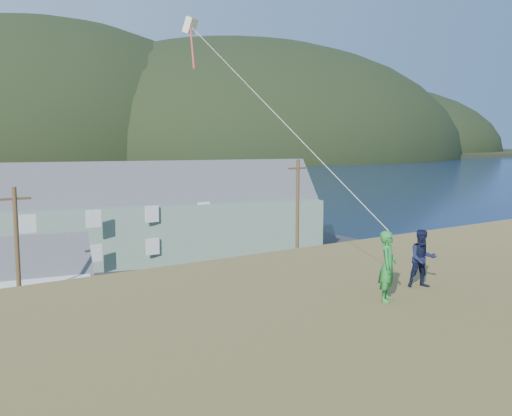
{
  "coord_description": "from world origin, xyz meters",
  "views": [
    {
      "loc": [
        -8.37,
        -29.03,
        11.3
      ],
      "look_at": [
        2.98,
        -12.2,
        8.8
      ],
      "focal_mm": 40.0,
      "sensor_mm": 36.0,
      "label": 1
    }
  ],
  "objects_px": {
    "shed_white": "(23,285)",
    "kite_flyer_green": "(388,266)",
    "lodge": "(152,214)",
    "kite_flyer_navy": "(422,259)"
  },
  "relations": [
    {
      "from": "lodge",
      "to": "kite_flyer_navy",
      "type": "relative_size",
      "value": 20.33
    },
    {
      "from": "shed_white",
      "to": "kite_flyer_green",
      "type": "distance_m",
      "value": 26.88
    },
    {
      "from": "shed_white",
      "to": "kite_flyer_green",
      "type": "relative_size",
      "value": 4.95
    },
    {
      "from": "shed_white",
      "to": "kite_flyer_navy",
      "type": "distance_m",
      "value": 26.77
    },
    {
      "from": "lodge",
      "to": "kite_flyer_navy",
      "type": "height_order",
      "value": "lodge"
    },
    {
      "from": "shed_white",
      "to": "kite_flyer_green",
      "type": "xyz_separation_m",
      "value": [
        3.49,
        -26.05,
        5.63
      ]
    },
    {
      "from": "lodge",
      "to": "kite_flyer_green",
      "type": "distance_m",
      "value": 40.82
    },
    {
      "from": "lodge",
      "to": "shed_white",
      "type": "xyz_separation_m",
      "value": [
        -14.28,
        -13.14,
        -1.79
      ]
    },
    {
      "from": "shed_white",
      "to": "kite_flyer_navy",
      "type": "height_order",
      "value": "kite_flyer_navy"
    },
    {
      "from": "lodge",
      "to": "kite_flyer_green",
      "type": "xyz_separation_m",
      "value": [
        -10.78,
        -39.19,
        3.84
      ]
    }
  ]
}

